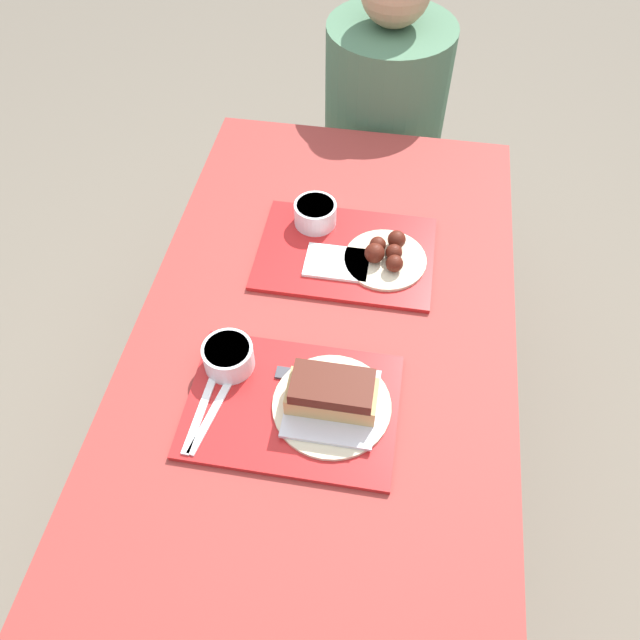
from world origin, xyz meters
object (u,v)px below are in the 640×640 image
object	(u,v)px
tray_near	(292,406)
brisket_sandwich_plate	(332,397)
wings_plate_far	(386,254)
bowl_coleslaw_near	(228,356)
bowl_coleslaw_far	(315,213)
tray_far	(346,253)
person_seated_across	(386,100)

from	to	relation	value
tray_near	brisket_sandwich_plate	bearing A→B (deg)	6.19
brisket_sandwich_plate	wings_plate_far	world-z (taller)	brisket_sandwich_plate
bowl_coleslaw_near	wings_plate_far	xyz separation A→B (m)	(0.29, 0.35, -0.01)
brisket_sandwich_plate	wings_plate_far	size ratio (longest dim) A/B	1.21
bowl_coleslaw_near	brisket_sandwich_plate	world-z (taller)	brisket_sandwich_plate
bowl_coleslaw_near	bowl_coleslaw_far	bearing A→B (deg)	76.95
tray_far	person_seated_across	size ratio (longest dim) A/B	0.56
tray_far	wings_plate_far	distance (m)	0.10
tray_near	person_seated_across	world-z (taller)	person_seated_across
brisket_sandwich_plate	bowl_coleslaw_far	bearing A→B (deg)	103.14
bowl_coleslaw_far	person_seated_across	world-z (taller)	person_seated_across
bowl_coleslaw_far	person_seated_across	size ratio (longest dim) A/B	0.14
brisket_sandwich_plate	wings_plate_far	bearing A→B (deg)	80.99
bowl_coleslaw_near	person_seated_across	bearing A→B (deg)	78.42
wings_plate_far	person_seated_across	size ratio (longest dim) A/B	0.26
wings_plate_far	person_seated_across	world-z (taller)	person_seated_across
tray_near	person_seated_across	bearing A→B (deg)	86.23
bowl_coleslaw_far	brisket_sandwich_plate	bearing A→B (deg)	-76.86
bowl_coleslaw_near	bowl_coleslaw_far	xyz separation A→B (m)	(0.10, 0.45, 0.00)
brisket_sandwich_plate	wings_plate_far	distance (m)	0.42
bowl_coleslaw_near	bowl_coleslaw_far	world-z (taller)	same
tray_near	brisket_sandwich_plate	size ratio (longest dim) A/B	1.78
bowl_coleslaw_far	wings_plate_far	world-z (taller)	bowl_coleslaw_far
wings_plate_far	person_seated_across	bearing A→B (deg)	95.28
tray_near	bowl_coleslaw_near	size ratio (longest dim) A/B	4.03
bowl_coleslaw_near	brisket_sandwich_plate	xyz separation A→B (m)	(0.22, -0.06, 0.00)
tray_near	tray_far	world-z (taller)	same
bowl_coleslaw_near	tray_near	bearing A→B (deg)	-26.41
bowl_coleslaw_far	person_seated_across	distance (m)	0.65
bowl_coleslaw_far	tray_near	bearing A→B (deg)	-85.44
bowl_coleslaw_near	wings_plate_far	bearing A→B (deg)	50.39
tray_near	bowl_coleslaw_far	size ratio (longest dim) A/B	4.03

